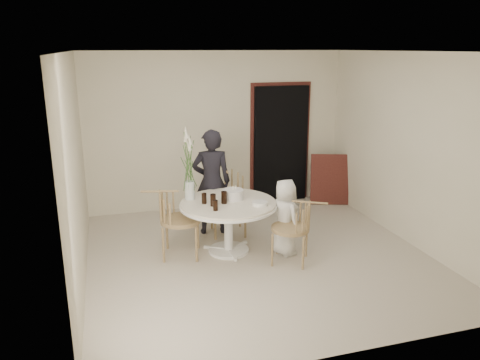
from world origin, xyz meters
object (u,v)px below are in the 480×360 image
object	(u,v)px
table	(228,210)
birthday_cake	(233,194)
chair_left	(170,213)
chair_right	(300,223)
flower_vase	(189,167)
chair_far	(227,191)
boy	(285,217)
girl	(212,182)

from	to	relation	value
table	birthday_cake	xyz separation A→B (m)	(0.09, 0.10, 0.18)
chair_left	birthday_cake	world-z (taller)	chair_left
chair_right	flower_vase	size ratio (longest dim) A/B	0.85
chair_right	birthday_cake	xyz separation A→B (m)	(-0.71, 0.69, 0.24)
chair_right	chair_left	bearing A→B (deg)	-83.49
chair_far	boy	xyz separation A→B (m)	(0.53, -1.07, -0.10)
table	chair_left	world-z (taller)	chair_left
chair_far	chair_left	bearing A→B (deg)	-137.64
chair_left	birthday_cake	bearing A→B (deg)	-75.97
chair_left	girl	world-z (taller)	girl
boy	flower_vase	size ratio (longest dim) A/B	1.04
chair_far	flower_vase	bearing A→B (deg)	-135.04
chair_left	table	bearing A→B (deg)	-83.43
chair_right	boy	bearing A→B (deg)	-135.87
chair_left	boy	size ratio (longest dim) A/B	0.89
chair_left	flower_vase	xyz separation A→B (m)	(0.30, 0.17, 0.57)
chair_left	chair_right	bearing A→B (deg)	-99.62
boy	flower_vase	world-z (taller)	flower_vase
girl	flower_vase	distance (m)	0.76
table	birthday_cake	distance (m)	0.23
chair_far	birthday_cake	distance (m)	0.72
boy	flower_vase	bearing A→B (deg)	51.38
flower_vase	chair_right	bearing A→B (deg)	-33.83
table	birthday_cake	world-z (taller)	birthday_cake
table	girl	bearing A→B (deg)	94.13
boy	chair_far	bearing A→B (deg)	12.24
chair_right	chair_left	world-z (taller)	chair_left
chair_left	girl	size ratio (longest dim) A/B	0.59
chair_far	chair_left	distance (m)	1.19
chair_right	chair_left	size ratio (longest dim) A/B	0.92
girl	table	bearing A→B (deg)	101.57
chair_left	boy	bearing A→B (deg)	-89.97
chair_right	chair_left	distance (m)	1.72
table	chair_right	world-z (taller)	chair_right
chair_left	flower_vase	bearing A→B (deg)	-46.65
table	boy	world-z (taller)	boy
chair_right	girl	xyz separation A→B (m)	(-0.86, 1.35, 0.24)
table	girl	xyz separation A→B (m)	(-0.06, 0.77, 0.19)
birthday_cake	boy	bearing A→B (deg)	-30.75
girl	chair_right	bearing A→B (deg)	129.73
flower_vase	boy	bearing A→B (deg)	-24.25
chair_right	boy	size ratio (longest dim) A/B	0.82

